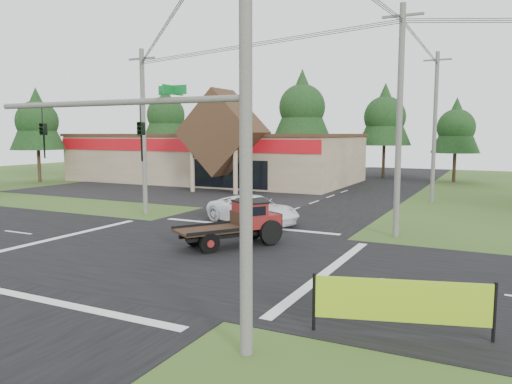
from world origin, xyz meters
The scene contains 19 objects.
ground centered at (0.00, 0.00, 0.00)m, with size 120.00×120.00×0.00m, color #314E1B.
road_ns centered at (0.00, 0.00, 0.01)m, with size 12.00×120.00×0.02m, color black.
road_ew centered at (0.00, 0.00, 0.01)m, with size 120.00×12.00×0.02m, color black.
parking_apron centered at (-14.00, 19.00, 0.01)m, with size 28.00×14.00×0.02m, color black.
cvs_building centered at (-15.70, 29.57, 2.78)m, with size 30.40×18.20×9.19m.
traffic_signal_mast centered at (5.82, -7.50, 4.43)m, with size 8.12×0.24×7.00m.
utility_pole_nr centered at (7.50, -7.50, 5.64)m, with size 2.00×0.30×11.00m.
utility_pole_nw centered at (-8.00, 8.00, 5.39)m, with size 2.00×0.30×10.50m.
utility_pole_ne centered at (8.00, 8.00, 5.89)m, with size 2.00×0.30×11.50m.
utility_pole_n centered at (8.00, 22.00, 5.74)m, with size 2.00×0.30×11.20m.
tree_row_a centered at (-30.00, 40.00, 8.05)m, with size 6.72×6.72×12.12m.
tree_row_b centered at (-20.00, 42.00, 6.70)m, with size 5.60×5.60×10.10m.
tree_row_c centered at (-10.00, 41.00, 8.72)m, with size 7.28×7.28×13.13m.
tree_row_d centered at (0.00, 42.00, 7.38)m, with size 6.16×6.16×11.11m.
tree_row_e centered at (8.00, 40.00, 6.03)m, with size 5.04×5.04×9.09m.
tree_side_w centered at (-32.00, 20.00, 6.70)m, with size 5.60×5.60×10.10m.
antique_flatbed_truck centered at (1.60, 2.26, 1.05)m, with size 1.92×5.02×2.10m, color #62180E, non-canonical shape.
roadside_banner centered at (10.60, -4.85, 0.78)m, with size 4.58×0.13×1.56m, color #8DB818, non-canonical shape.
white_pickup centered at (-0.18, 8.07, 0.81)m, with size 2.68×5.81×1.61m, color white.
Camera 1 is at (12.76, -17.55, 5.20)m, focal length 35.00 mm.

